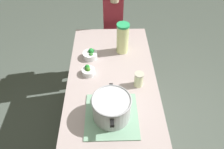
{
  "coord_description": "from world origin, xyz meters",
  "views": [
    {
      "loc": [
        -1.14,
        0.03,
        2.1
      ],
      "look_at": [
        0.0,
        0.0,
        0.95
      ],
      "focal_mm": 34.74,
      "sensor_mm": 36.0,
      "label": 1
    }
  ],
  "objects_px": {
    "cooking_pot": "(112,107)",
    "person_cook": "(114,13)",
    "lemonade_pitcher": "(123,38)",
    "broccoli_bowl_front": "(88,71)",
    "broccoli_bowl_center": "(90,55)",
    "mason_jar": "(139,79)"
  },
  "relations": [
    {
      "from": "lemonade_pitcher",
      "to": "broccoli_bowl_center",
      "type": "relative_size",
      "value": 2.2
    },
    {
      "from": "broccoli_bowl_front",
      "to": "broccoli_bowl_center",
      "type": "height_order",
      "value": "broccoli_bowl_center"
    },
    {
      "from": "lemonade_pitcher",
      "to": "mason_jar",
      "type": "xyz_separation_m",
      "value": [
        -0.4,
        -0.1,
        -0.08
      ]
    },
    {
      "from": "broccoli_bowl_front",
      "to": "cooking_pot",
      "type": "bearing_deg",
      "value": -156.65
    },
    {
      "from": "mason_jar",
      "to": "person_cook",
      "type": "bearing_deg",
      "value": 8.32
    },
    {
      "from": "lemonade_pitcher",
      "to": "broccoli_bowl_center",
      "type": "height_order",
      "value": "lemonade_pitcher"
    },
    {
      "from": "person_cook",
      "to": "broccoli_bowl_front",
      "type": "bearing_deg",
      "value": 166.05
    },
    {
      "from": "lemonade_pitcher",
      "to": "broccoli_bowl_front",
      "type": "bearing_deg",
      "value": 134.27
    },
    {
      "from": "lemonade_pitcher",
      "to": "broccoli_bowl_center",
      "type": "bearing_deg",
      "value": 106.28
    },
    {
      "from": "mason_jar",
      "to": "cooking_pot",
      "type": "bearing_deg",
      "value": 143.15
    },
    {
      "from": "broccoli_bowl_front",
      "to": "person_cook",
      "type": "xyz_separation_m",
      "value": [
        0.9,
        -0.22,
        -0.02
      ]
    },
    {
      "from": "lemonade_pitcher",
      "to": "person_cook",
      "type": "xyz_separation_m",
      "value": [
        0.63,
        0.06,
        -0.12
      ]
    },
    {
      "from": "mason_jar",
      "to": "broccoli_bowl_center",
      "type": "bearing_deg",
      "value": 48.75
    },
    {
      "from": "cooking_pot",
      "to": "broccoli_bowl_front",
      "type": "relative_size",
      "value": 3.06
    },
    {
      "from": "cooking_pot",
      "to": "broccoli_bowl_front",
      "type": "bearing_deg",
      "value": 23.35
    },
    {
      "from": "mason_jar",
      "to": "person_cook",
      "type": "relative_size",
      "value": 0.07
    },
    {
      "from": "mason_jar",
      "to": "broccoli_bowl_front",
      "type": "bearing_deg",
      "value": 70.93
    },
    {
      "from": "person_cook",
      "to": "broccoli_bowl_center",
      "type": "bearing_deg",
      "value": 163.02
    },
    {
      "from": "broccoli_bowl_front",
      "to": "broccoli_bowl_center",
      "type": "xyz_separation_m",
      "value": [
        0.19,
        -0.01,
        0.0
      ]
    },
    {
      "from": "cooking_pot",
      "to": "broccoli_bowl_front",
      "type": "xyz_separation_m",
      "value": [
        0.4,
        0.17,
        -0.07
      ]
    },
    {
      "from": "cooking_pot",
      "to": "person_cook",
      "type": "bearing_deg",
      "value": -2.27
    },
    {
      "from": "cooking_pot",
      "to": "person_cook",
      "type": "xyz_separation_m",
      "value": [
        1.3,
        -0.05,
        -0.08
      ]
    }
  ]
}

